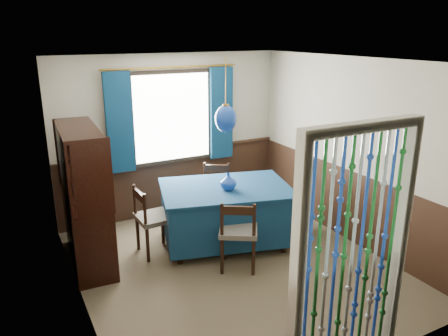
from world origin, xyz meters
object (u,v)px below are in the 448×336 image
dining_table (226,211)px  chair_near (238,232)px  bowl_shelf (92,177)px  chair_far (216,192)px  chair_left (152,219)px  chair_right (293,202)px  vase_sideboard (84,182)px  pendant_lamp (226,119)px  vase_table (228,182)px  sideboard (86,217)px

dining_table → chair_near: chair_near is taller
bowl_shelf → chair_far: bearing=18.6°
chair_left → chair_right: bearing=76.5°
chair_left → vase_sideboard: bearing=-125.9°
chair_near → chair_far: size_ratio=1.02×
chair_near → chair_left: 1.17m
chair_far → pendant_lamp: 1.46m
pendant_lamp → vase_table: (-0.01, -0.10, -0.82)m
chair_left → sideboard: 0.81m
chair_right → sideboard: 2.80m
chair_left → bowl_shelf: (-0.73, -0.15, 0.73)m
chair_far → chair_left: 1.28m
pendant_lamp → chair_left: bearing=168.7°
sideboard → vase_sideboard: (0.06, 0.32, 0.35)m
chair_near → vase_table: 0.73m
chair_left → sideboard: bearing=-104.4°
pendant_lamp → vase_sideboard: 2.00m
sideboard → vase_table: 1.83m
bowl_shelf → vase_sideboard: size_ratio=1.35×
chair_right → chair_far: bearing=50.9°
dining_table → chair_right: bearing=3.3°
chair_near → pendant_lamp: pendant_lamp is taller
vase_table → bowl_shelf: bowl_shelf is taller
dining_table → chair_far: chair_far is taller
vase_table → chair_left: bearing=162.8°
vase_sideboard → pendant_lamp: bearing=-21.9°
chair_far → vase_table: (-0.22, -0.79, 0.44)m
bowl_shelf → chair_right: bearing=-5.4°
dining_table → vase_table: bearing=-83.2°
chair_left → chair_right: (1.95, -0.40, 0.01)m
chair_far → chair_right: (0.77, -0.90, 0.02)m
chair_right → sideboard: size_ratio=0.54×
chair_near → chair_right: size_ratio=0.98×
chair_far → vase_table: 0.93m
chair_far → sideboard: size_ratio=0.52×
sideboard → chair_near: bearing=-29.8°
vase_table → chair_right: bearing=-6.0°
pendant_lamp → chair_far: bearing=73.4°
chair_right → pendant_lamp: bearing=88.1°
dining_table → chair_near: 0.69m
pendant_lamp → vase_table: pendant_lamp is taller
sideboard → pendant_lamp: size_ratio=1.87×
sideboard → chair_left: bearing=-8.9°
chair_near → sideboard: 1.89m
dining_table → chair_left: (-0.97, 0.19, 0.02)m
vase_table → vase_sideboard: vase_sideboard is taller
chair_near → chair_right: 1.25m
chair_right → pendant_lamp: pendant_lamp is taller
chair_far → vase_sideboard: size_ratio=5.50×
chair_far → bowl_shelf: (-1.90, -0.64, 0.74)m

